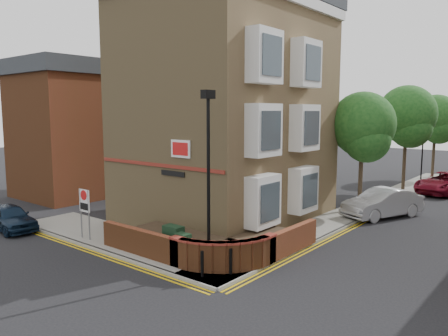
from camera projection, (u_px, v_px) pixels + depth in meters
The scene contains 23 objects.
ground at pixel (154, 270), 15.77m from camera, with size 120.00×120.00×0.00m, color black.
pavement_corner at pixel (126, 241), 19.11m from camera, with size 13.00×3.00×0.12m, color gray.
pavement_main at pixel (372, 204), 26.82m from camera, with size 2.00×32.00×0.12m, color gray.
kerb_side at pixel (96, 249), 17.95m from camera, with size 13.00×0.15×0.12m, color gray.
kerb_main_near at pixel (388, 206), 26.19m from camera, with size 0.15×32.00×0.12m, color gray.
yellow_lines_side at pixel (91, 252), 17.77m from camera, with size 13.00×0.28×0.01m, color gold.
yellow_lines_main at pixel (393, 207), 26.04m from camera, with size 0.28×32.00×0.01m, color gold.
corner_building at pixel (230, 101), 22.90m from camera, with size 8.95×10.40×13.60m.
garden_wall at pixel (200, 253), 17.69m from camera, with size 6.80×6.00×1.20m, color brown, non-canonical shape.
lamppost at pixel (208, 179), 15.26m from camera, with size 0.25×0.50×6.30m.
utility_cabinet_large at pixel (173, 241), 16.86m from camera, with size 0.80×0.45×1.20m, color black.
utility_cabinet_small at pixel (183, 248), 16.14m from camera, with size 0.55×0.40×1.10m, color black.
bollard_near at pixel (202, 264), 14.75m from camera, with size 0.11×0.11×0.90m, color black.
bollard_far at pixel (231, 261), 14.99m from camera, with size 0.11×0.11×0.90m, color black.
zone_sign at pixel (85, 205), 19.07m from camera, with size 0.72×0.07×2.20m.
side_building at pixel (95, 128), 30.73m from camera, with size 6.40×10.40×9.00m.
tree_near at pixel (363, 129), 24.72m from camera, with size 3.64×3.65×6.70m.
tree_mid at pixel (407, 119), 30.81m from camera, with size 4.03×4.03×7.42m.
tree_far at pixel (436, 121), 37.00m from camera, with size 3.81×3.81×7.00m.
traffic_light_assembly at pixel (422, 150), 33.14m from camera, with size 0.20×0.16×4.20m.
navy_hatchback at pixel (10, 217), 21.01m from camera, with size 1.48×3.69×1.26m, color black.
silver_car_near at pixel (382, 203), 23.55m from camera, with size 1.64×4.69×1.55m, color #B5B8BE.
red_car_main at pixel (445, 183), 30.41m from camera, with size 2.47×5.35×1.49m, color maroon.
Camera 1 is at (11.55, -10.16, 5.69)m, focal length 35.00 mm.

